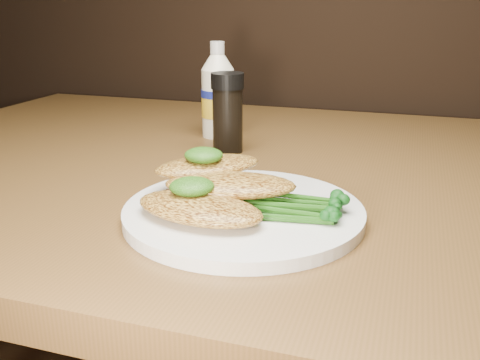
% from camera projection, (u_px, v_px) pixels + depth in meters
% --- Properties ---
extents(plate, '(0.25, 0.25, 0.01)m').
position_uv_depth(plate, '(244.00, 212.00, 0.55)').
color(plate, white).
rests_on(plate, dining_table).
extents(chicken_front, '(0.14, 0.09, 0.02)m').
position_uv_depth(chicken_front, '(199.00, 208.00, 0.52)').
color(chicken_front, gold).
rests_on(chicken_front, plate).
extents(chicken_mid, '(0.15, 0.10, 0.02)m').
position_uv_depth(chicken_mid, '(230.00, 185.00, 0.56)').
color(chicken_mid, gold).
rests_on(chicken_mid, plate).
extents(chicken_back, '(0.13, 0.13, 0.02)m').
position_uv_depth(chicken_back, '(208.00, 166.00, 0.60)').
color(chicken_back, gold).
rests_on(chicken_back, plate).
extents(pesto_front, '(0.06, 0.05, 0.02)m').
position_uv_depth(pesto_front, '(192.00, 186.00, 0.53)').
color(pesto_front, '#0F3508').
rests_on(pesto_front, chicken_front).
extents(pesto_back, '(0.04, 0.04, 0.02)m').
position_uv_depth(pesto_back, '(204.00, 155.00, 0.59)').
color(pesto_back, '#0F3508').
rests_on(pesto_back, chicken_back).
extents(broccolini_bundle, '(0.14, 0.12, 0.02)m').
position_uv_depth(broccolini_bundle, '(292.00, 204.00, 0.53)').
color(broccolini_bundle, '#1E5212').
rests_on(broccolini_bundle, plate).
extents(mayo_bottle, '(0.07, 0.07, 0.15)m').
position_uv_depth(mayo_bottle, '(218.00, 90.00, 0.86)').
color(mayo_bottle, white).
rests_on(mayo_bottle, dining_table).
extents(pepper_grinder, '(0.05, 0.05, 0.12)m').
position_uv_depth(pepper_grinder, '(228.00, 113.00, 0.78)').
color(pepper_grinder, black).
rests_on(pepper_grinder, dining_table).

